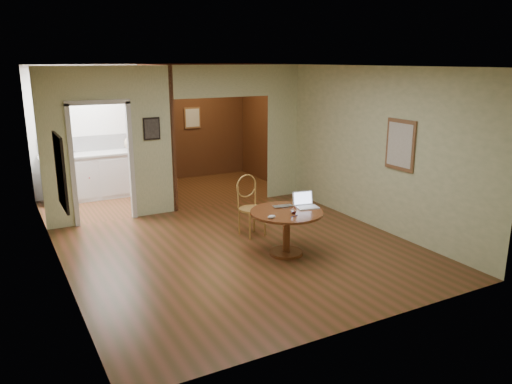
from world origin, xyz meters
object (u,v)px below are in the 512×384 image
open_laptop (305,203)px  closed_laptop (284,207)px  dining_table (287,222)px  chair (250,202)px

open_laptop → closed_laptop: bearing=172.9°
dining_table → open_laptop: bearing=9.7°
open_laptop → closed_laptop: open_laptop is taller
dining_table → open_laptop: open_laptop is taller
dining_table → chair: bearing=94.0°
open_laptop → dining_table: bearing=-159.1°
chair → closed_laptop: size_ratio=3.37×
chair → open_laptop: (0.43, -0.95, 0.17)m
chair → closed_laptop: bearing=-89.2°
open_laptop → closed_laptop: size_ratio=1.19×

